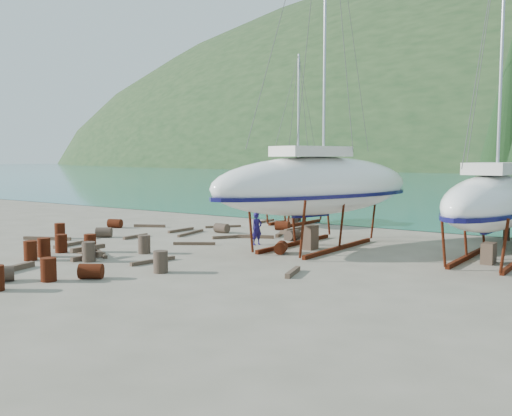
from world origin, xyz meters
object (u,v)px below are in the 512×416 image
Objects in this scene: large_sailboat_near at (317,185)px; small_sailboat_shore at (295,196)px; worker at (257,229)px; large_sailboat_far at (493,201)px.

small_sailboat_shore is at bearing 145.85° from large_sailboat_near.
large_sailboat_near is 3.95m from worker.
large_sailboat_near is at bearing -60.51° from small_sailboat_shore.
small_sailboat_shore is (-14.65, 7.37, -0.77)m from large_sailboat_far.
large_sailboat_near reaches higher than worker.
worker is (-3.02, -0.99, -2.34)m from large_sailboat_near.
large_sailboat_near is 1.21× the size of large_sailboat_far.
worker is (-11.27, -1.92, -1.82)m from large_sailboat_far.
small_sailboat_shore reaches higher than worker.
small_sailboat_shore is at bearing 35.25° from worker.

